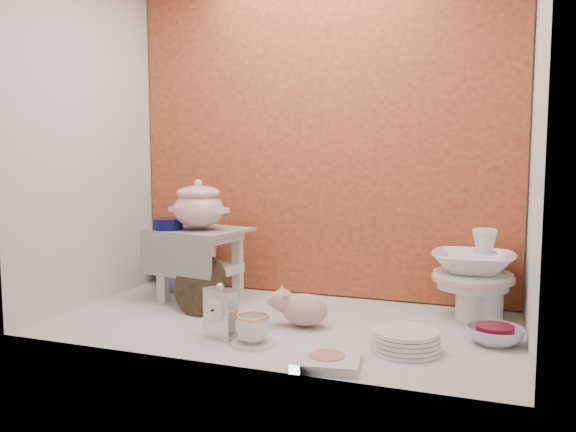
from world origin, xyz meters
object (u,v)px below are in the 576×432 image
Objects in this scene: floral_platter at (183,252)px; gold_rim_teacup at (253,328)px; step_stool at (200,265)px; dinner_plate_stack at (406,340)px; blue_white_vase at (182,261)px; plush_pig at (305,309)px; porcelain_tower at (473,274)px; soup_tureen at (199,204)px; mantel_clock at (220,311)px; crystal_bowl at (495,335)px.

gold_rim_teacup is at bearing -46.10° from floral_platter.
dinner_plate_stack is at bearing -10.07° from step_stool.
blue_white_vase is at bearing 155.60° from dinner_plate_stack.
blue_white_vase is at bearing -63.73° from floral_platter.
plush_pig is 0.63× the size of porcelain_tower.
step_stool is at bearing 112.14° from soup_tureen.
blue_white_vase reaches higher than gold_rim_teacup.
floral_platter is at bearing 150.93° from mantel_clock.
floral_platter reaches higher than plush_pig.
soup_tureen reaches higher than dinner_plate_stack.
gold_rim_teacup is 0.63× the size of crystal_bowl.
step_stool reaches higher than mantel_clock.
plush_pig is 1.91× the size of gold_rim_teacup.
soup_tureen is 0.69m from plush_pig.
soup_tureen is at bearing -43.85° from blue_white_vase.
porcelain_tower is at bearing 56.23° from mantel_clock.
step_stool is at bearing 134.15° from gold_rim_teacup.
dinner_plate_stack is (1.16, -0.53, -0.10)m from blue_white_vase.
soup_tureen is at bearing -173.10° from porcelain_tower.
floral_platter is 2.92× the size of gold_rim_teacup.
blue_white_vase is 1.49m from crystal_bowl.
porcelain_tower reaches higher than floral_platter.
gold_rim_teacup is (-0.10, -0.26, -0.01)m from plush_pig.
mantel_clock is at bearing -163.63° from crystal_bowl.
soup_tureen reaches higher than porcelain_tower.
step_stool reaches higher than crystal_bowl.
step_stool reaches higher than dinner_plate_stack.
porcelain_tower is at bearing 15.80° from step_stool.
crystal_bowl is (1.24, -0.15, -0.41)m from soup_tureen.
floral_platter is 1.53× the size of plush_pig.
gold_rim_teacup is 0.92m from porcelain_tower.
soup_tureen is at bearing 160.83° from dinner_plate_stack.
step_stool is 1.17m from porcelain_tower.
floral_platter is 1.55m from crystal_bowl.
porcelain_tower is (-0.09, 0.29, 0.15)m from crystal_bowl.
gold_rim_teacup is at bearing -35.42° from step_stool.
floral_platter is at bearing 116.27° from blue_white_vase.
plush_pig is (0.55, -0.19, -0.37)m from soup_tureen.
dinner_plate_stack is (0.65, 0.09, -0.06)m from mantel_clock.
blue_white_vase is at bearing 152.24° from mantel_clock.
crystal_bowl is at bearing -13.39° from blue_white_vase.
blue_white_vase reaches higher than plush_pig.
dinner_plate_stack is at bearing -26.71° from floral_platter.
mantel_clock is 0.34m from plush_pig.
mantel_clock is (0.33, -0.45, -0.06)m from step_stool.
dinner_plate_stack is (0.41, -0.15, -0.03)m from plush_pig.
floral_platter is at bearing 133.90° from gold_rim_teacup.
blue_white_vase is at bearing 149.57° from step_stool.
soup_tureen is at bearing 173.10° from crystal_bowl.
dinner_plate_stack is (0.98, -0.36, -0.13)m from step_stool.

